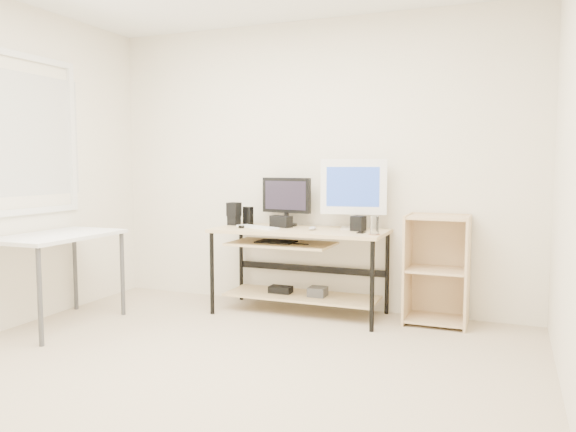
# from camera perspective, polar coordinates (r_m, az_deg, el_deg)

# --- Properties ---
(room) EXTENTS (4.01, 4.01, 2.62)m
(room) POSITION_cam_1_polar(r_m,az_deg,el_deg) (3.44, -10.49, 5.37)
(room) COLOR beige
(room) RESTS_ON ground
(desk) EXTENTS (1.50, 0.65, 0.75)m
(desk) POSITION_cam_1_polar(r_m,az_deg,el_deg) (4.90, 0.92, -3.77)
(desk) COLOR #D8BD89
(desk) RESTS_ON ground
(side_table) EXTENTS (0.60, 1.00, 0.75)m
(side_table) POSITION_cam_1_polar(r_m,az_deg,el_deg) (4.88, -22.32, -2.64)
(side_table) COLOR white
(side_table) RESTS_ON ground
(shelf_unit) EXTENTS (0.50, 0.40, 0.90)m
(shelf_unit) POSITION_cam_1_polar(r_m,az_deg,el_deg) (4.79, 14.94, -5.19)
(shelf_unit) COLOR beige
(shelf_unit) RESTS_ON ground
(black_monitor) EXTENTS (0.48, 0.20, 0.44)m
(black_monitor) POSITION_cam_1_polar(r_m,az_deg,el_deg) (5.10, -0.17, 1.81)
(black_monitor) COLOR black
(black_monitor) RESTS_ON desk
(white_imac) EXTENTS (0.57, 0.18, 0.60)m
(white_imac) POSITION_cam_1_polar(r_m,az_deg,el_deg) (4.85, 6.68, 2.76)
(white_imac) COLOR silver
(white_imac) RESTS_ON desk
(keyboard) EXTENTS (0.45, 0.28, 0.02)m
(keyboard) POSITION_cam_1_polar(r_m,az_deg,el_deg) (4.95, -3.12, -1.13)
(keyboard) COLOR white
(keyboard) RESTS_ON desk
(mouse) EXTENTS (0.06, 0.10, 0.03)m
(mouse) POSITION_cam_1_polar(r_m,az_deg,el_deg) (4.78, 2.52, -1.24)
(mouse) COLOR #BABAC0
(mouse) RESTS_ON desk
(center_speaker) EXTENTS (0.22, 0.15, 0.10)m
(center_speaker) POSITION_cam_1_polar(r_m,az_deg,el_deg) (5.00, -0.71, -0.56)
(center_speaker) COLOR black
(center_speaker) RESTS_ON desk
(speaker_left) EXTENTS (0.12, 0.12, 0.21)m
(speaker_left) POSITION_cam_1_polar(r_m,az_deg,el_deg) (5.20, -5.51, 0.28)
(speaker_left) COLOR black
(speaker_left) RESTS_ON desk
(speaker_right) EXTENTS (0.12, 0.12, 0.13)m
(speaker_right) POSITION_cam_1_polar(r_m,az_deg,el_deg) (4.75, 7.14, -0.75)
(speaker_right) COLOR black
(speaker_right) RESTS_ON desk
(audio_controller) EXTENTS (0.09, 0.07, 0.17)m
(audio_controller) POSITION_cam_1_polar(r_m,az_deg,el_deg) (5.19, -4.07, 0.02)
(audio_controller) COLOR black
(audio_controller) RESTS_ON desk
(volume_puck) EXTENTS (0.07, 0.07, 0.02)m
(volume_puck) POSITION_cam_1_polar(r_m,az_deg,el_deg) (4.94, -4.76, -1.11)
(volume_puck) COLOR black
(volume_puck) RESTS_ON desk
(smartphone) EXTENTS (0.06, 0.10, 0.01)m
(smartphone) POSITION_cam_1_polar(r_m,az_deg,el_deg) (4.62, 7.47, -1.67)
(smartphone) COLOR black
(smartphone) RESTS_ON desk
(coaster) EXTENTS (0.11, 0.11, 0.01)m
(coaster) POSITION_cam_1_polar(r_m,az_deg,el_deg) (4.51, 8.77, -1.86)
(coaster) COLOR #9A6745
(coaster) RESTS_ON desk
(drinking_glass) EXTENTS (0.09, 0.09, 0.14)m
(drinking_glass) POSITION_cam_1_polar(r_m,az_deg,el_deg) (4.50, 8.79, -0.91)
(drinking_glass) COLOR white
(drinking_glass) RESTS_ON coaster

